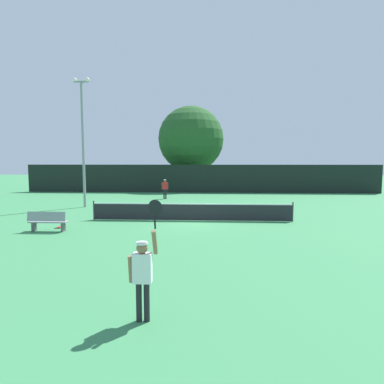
# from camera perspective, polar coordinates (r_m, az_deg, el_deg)

# --- Properties ---
(ground_plane) EXTENTS (120.00, 120.00, 0.00)m
(ground_plane) POSITION_cam_1_polar(r_m,az_deg,el_deg) (18.09, -0.06, -5.01)
(ground_plane) COLOR #387F4C
(tennis_net) EXTENTS (11.01, 0.08, 1.07)m
(tennis_net) POSITION_cam_1_polar(r_m,az_deg,el_deg) (18.01, -0.06, -3.40)
(tennis_net) COLOR #232328
(tennis_net) RESTS_ON ground
(perimeter_fence) EXTENTS (36.77, 0.12, 2.91)m
(perimeter_fence) POSITION_cam_1_polar(r_m,az_deg,el_deg) (34.12, 1.44, 2.34)
(perimeter_fence) COLOR black
(perimeter_fence) RESTS_ON ground
(player_serving) EXTENTS (0.68, 0.39, 2.49)m
(player_serving) POSITION_cam_1_polar(r_m,az_deg,el_deg) (6.87, -8.51, -13.10)
(player_serving) COLOR white
(player_serving) RESTS_ON ground
(player_receiving) EXTENTS (0.57, 0.25, 1.68)m
(player_receiving) POSITION_cam_1_polar(r_m,az_deg,el_deg) (28.45, -4.74, 0.87)
(player_receiving) COLOR red
(player_receiving) RESTS_ON ground
(tennis_ball) EXTENTS (0.07, 0.07, 0.07)m
(tennis_ball) POSITION_cam_1_polar(r_m,az_deg,el_deg) (21.90, 2.21, -3.10)
(tennis_ball) COLOR #CCE033
(tennis_ball) RESTS_ON ground
(spare_racket) EXTENTS (0.28, 0.52, 0.04)m
(spare_racket) POSITION_cam_1_polar(r_m,az_deg,el_deg) (17.55, -21.97, -5.66)
(spare_racket) COLOR black
(spare_racket) RESTS_ON ground
(courtside_bench) EXTENTS (1.80, 0.44, 0.95)m
(courtside_bench) POSITION_cam_1_polar(r_m,az_deg,el_deg) (16.66, -23.78, -4.69)
(courtside_bench) COLOR gray
(courtside_bench) RESTS_ON ground
(light_pole) EXTENTS (1.18, 0.28, 9.00)m
(light_pole) POSITION_cam_1_polar(r_m,az_deg,el_deg) (24.50, -18.45, 9.34)
(light_pole) COLOR gray
(light_pole) RESTS_ON ground
(large_tree) EXTENTS (7.64, 7.64, 9.65)m
(large_tree) POSITION_cam_1_polar(r_m,az_deg,el_deg) (38.84, -0.19, 9.16)
(large_tree) COLOR brown
(large_tree) RESTS_ON ground
(parked_car_near) EXTENTS (1.97, 4.23, 1.69)m
(parked_car_near) POSITION_cam_1_polar(r_m,az_deg,el_deg) (41.82, -2.10, 1.96)
(parked_car_near) COLOR red
(parked_car_near) RESTS_ON ground
(parked_car_mid) EXTENTS (2.45, 4.42, 1.69)m
(parked_car_mid) POSITION_cam_1_polar(r_m,az_deg,el_deg) (42.00, 14.70, 1.80)
(parked_car_mid) COLOR red
(parked_car_mid) RESTS_ON ground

